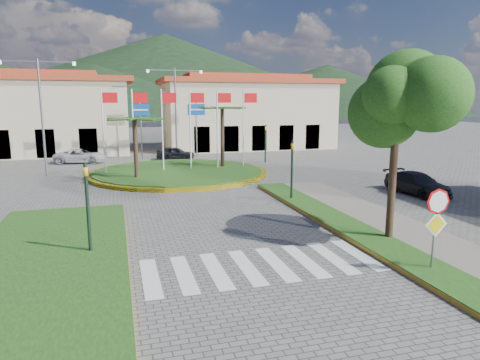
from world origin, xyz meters
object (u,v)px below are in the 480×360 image
object	(u,v)px
roundabout_island	(179,172)
car_dark_a	(176,153)
deciduous_tree	(398,101)
stop_sign	(436,216)
car_dark_b	(257,145)
car_side_right	(417,183)
white_van	(80,156)

from	to	relation	value
roundabout_island	car_dark_a	bearing A→B (deg)	83.70
deciduous_tree	roundabout_island	bearing A→B (deg)	107.91
stop_sign	deciduous_tree	distance (m)	4.59
roundabout_island	stop_sign	bearing A→B (deg)	-76.27
car_dark_b	car_side_right	bearing A→B (deg)	177.77
stop_sign	car_dark_b	size ratio (longest dim) A/B	0.67
car_dark_a	roundabout_island	bearing A→B (deg)	-171.96
stop_sign	white_van	bearing A→B (deg)	113.28
deciduous_tree	car_side_right	bearing A→B (deg)	45.73
roundabout_island	car_dark_a	xyz separation A→B (m)	(0.88, 8.00, 0.40)
deciduous_tree	white_van	size ratio (longest dim) A/B	1.62
roundabout_island	car_side_right	world-z (taller)	roundabout_island
white_van	car_dark_a	distance (m)	8.05
stop_sign	white_van	distance (m)	30.55
stop_sign	car_dark_a	xyz separation A→B (m)	(-4.01, 28.04, -1.22)
car_dark_b	car_side_right	distance (m)	22.87
car_dark_a	white_van	bearing A→B (deg)	104.34
white_van	car_dark_a	bearing A→B (deg)	-79.70
car_dark_a	car_side_right	xyz separation A→B (m)	(11.11, -18.33, 0.03)
roundabout_island	car_dark_a	distance (m)	8.06
stop_sign	car_dark_b	distance (m)	32.94
roundabout_island	white_van	world-z (taller)	roundabout_island
stop_sign	white_van	size ratio (longest dim) A/B	0.63
white_van	car_dark_b	size ratio (longest dim) A/B	1.06
white_van	car_dark_a	world-z (taller)	white_van
car_dark_a	car_side_right	size ratio (longest dim) A/B	0.80
roundabout_island	car_dark_b	size ratio (longest dim) A/B	3.21
car_dark_a	car_dark_b	size ratio (longest dim) A/B	0.85
roundabout_island	deciduous_tree	bearing A→B (deg)	-72.09
stop_sign	car_side_right	distance (m)	12.08
deciduous_tree	car_dark_b	distance (m)	30.17
roundabout_island	car_side_right	size ratio (longest dim) A/B	3.04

